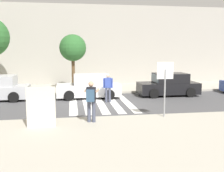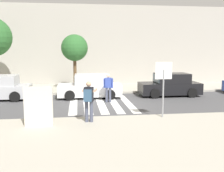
{
  "view_description": "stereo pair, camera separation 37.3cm",
  "coord_description": "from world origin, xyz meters",
  "px_view_note": "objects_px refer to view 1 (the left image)",
  "views": [
    {
      "loc": [
        -1.67,
        -14.76,
        3.16
      ],
      "look_at": [
        0.6,
        -0.2,
        1.1
      ],
      "focal_mm": 42.0,
      "sensor_mm": 36.0,
      "label": 1
    },
    {
      "loc": [
        -1.3,
        -14.81,
        3.16
      ],
      "look_at": [
        0.6,
        -0.2,
        1.1
      ],
      "focal_mm": 42.0,
      "sensor_mm": 36.0,
      "label": 2
    }
  ],
  "objects_px": {
    "parked_car_black": "(169,85)",
    "advertising_board": "(41,107)",
    "photographer_with_backpack": "(91,98)",
    "parked_car_white": "(89,87)",
    "pedestrian_crossing": "(108,86)",
    "street_tree_center": "(73,48)",
    "stop_sign": "(165,77)"
  },
  "relations": [
    {
      "from": "advertising_board",
      "to": "stop_sign",
      "type": "bearing_deg",
      "value": 9.14
    },
    {
      "from": "parked_car_black",
      "to": "advertising_board",
      "type": "bearing_deg",
      "value": -138.88
    },
    {
      "from": "photographer_with_backpack",
      "to": "stop_sign",
      "type": "bearing_deg",
      "value": 7.51
    },
    {
      "from": "photographer_with_backpack",
      "to": "parked_car_white",
      "type": "xyz_separation_m",
      "value": [
        0.36,
        6.39,
        -0.44
      ]
    },
    {
      "from": "parked_car_white",
      "to": "street_tree_center",
      "type": "xyz_separation_m",
      "value": [
        -1.0,
        2.35,
        2.52
      ]
    },
    {
      "from": "pedestrian_crossing",
      "to": "parked_car_black",
      "type": "height_order",
      "value": "pedestrian_crossing"
    },
    {
      "from": "pedestrian_crossing",
      "to": "street_tree_center",
      "type": "xyz_separation_m",
      "value": [
        -2.01,
        3.99,
        2.27
      ]
    },
    {
      "from": "photographer_with_backpack",
      "to": "pedestrian_crossing",
      "type": "bearing_deg",
      "value": 73.95
    },
    {
      "from": "parked_car_white",
      "to": "parked_car_black",
      "type": "height_order",
      "value": "same"
    },
    {
      "from": "street_tree_center",
      "to": "parked_car_white",
      "type": "bearing_deg",
      "value": -66.95
    },
    {
      "from": "advertising_board",
      "to": "parked_car_white",
      "type": "bearing_deg",
      "value": 71.1
    },
    {
      "from": "parked_car_white",
      "to": "parked_car_black",
      "type": "distance_m",
      "value": 5.47
    },
    {
      "from": "pedestrian_crossing",
      "to": "advertising_board",
      "type": "bearing_deg",
      "value": -122.88
    },
    {
      "from": "parked_car_white",
      "to": "photographer_with_backpack",
      "type": "bearing_deg",
      "value": -93.19
    },
    {
      "from": "advertising_board",
      "to": "street_tree_center",
      "type": "bearing_deg",
      "value": 81.73
    },
    {
      "from": "pedestrian_crossing",
      "to": "parked_car_white",
      "type": "bearing_deg",
      "value": 121.72
    },
    {
      "from": "photographer_with_backpack",
      "to": "parked_car_white",
      "type": "distance_m",
      "value": 6.42
    },
    {
      "from": "stop_sign",
      "to": "pedestrian_crossing",
      "type": "bearing_deg",
      "value": 114.53
    },
    {
      "from": "pedestrian_crossing",
      "to": "advertising_board",
      "type": "xyz_separation_m",
      "value": [
        -3.34,
        -5.17,
        -0.03
      ]
    },
    {
      "from": "photographer_with_backpack",
      "to": "advertising_board",
      "type": "xyz_separation_m",
      "value": [
        -1.98,
        -0.41,
        -0.23
      ]
    },
    {
      "from": "parked_car_black",
      "to": "advertising_board",
      "type": "height_order",
      "value": "advertising_board"
    },
    {
      "from": "pedestrian_crossing",
      "to": "advertising_board",
      "type": "relative_size",
      "value": 1.08
    },
    {
      "from": "parked_car_white",
      "to": "advertising_board",
      "type": "height_order",
      "value": "advertising_board"
    },
    {
      "from": "photographer_with_backpack",
      "to": "pedestrian_crossing",
      "type": "relative_size",
      "value": 1.0
    },
    {
      "from": "pedestrian_crossing",
      "to": "parked_car_white",
      "type": "height_order",
      "value": "pedestrian_crossing"
    },
    {
      "from": "photographer_with_backpack",
      "to": "parked_car_white",
      "type": "relative_size",
      "value": 0.42
    },
    {
      "from": "parked_car_white",
      "to": "parked_car_black",
      "type": "relative_size",
      "value": 1.0
    },
    {
      "from": "stop_sign",
      "to": "parked_car_white",
      "type": "xyz_separation_m",
      "value": [
        -2.98,
        5.95,
        -1.21
      ]
    },
    {
      "from": "parked_car_white",
      "to": "parked_car_black",
      "type": "bearing_deg",
      "value": -0.0
    },
    {
      "from": "pedestrian_crossing",
      "to": "parked_car_black",
      "type": "xyz_separation_m",
      "value": [
        4.46,
        1.64,
        -0.25
      ]
    },
    {
      "from": "street_tree_center",
      "to": "advertising_board",
      "type": "relative_size",
      "value": 2.57
    },
    {
      "from": "parked_car_white",
      "to": "street_tree_center",
      "type": "height_order",
      "value": "street_tree_center"
    }
  ]
}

